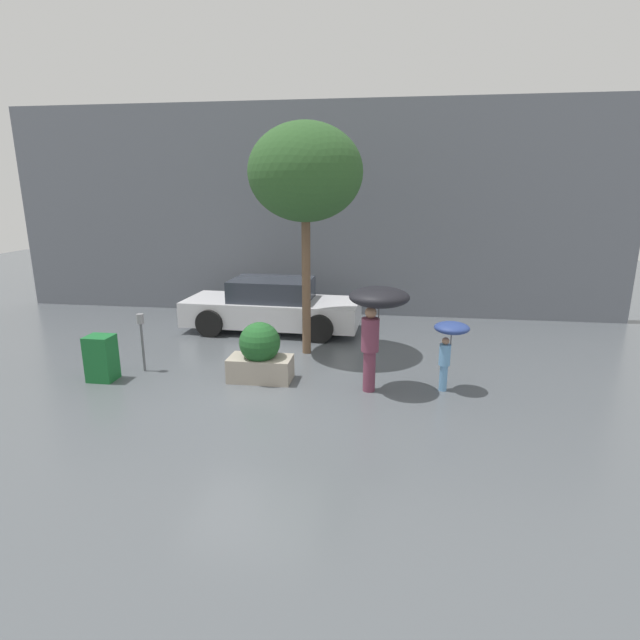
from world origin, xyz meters
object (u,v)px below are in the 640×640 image
object	(u,v)px
person_adult	(377,308)
parking_meter	(141,330)
parked_car_near	(272,307)
newspaper_box	(101,358)
person_child	(450,337)
planter_box	(260,354)
street_tree	(305,173)

from	to	relation	value
person_adult	parking_meter	world-z (taller)	person_adult
parked_car_near	parking_meter	distance (m)	3.88
person_adult	newspaper_box	size ratio (longest dim) A/B	2.17
person_adult	person_child	world-z (taller)	person_adult
planter_box	street_tree	distance (m)	3.89
person_adult	newspaper_box	world-z (taller)	person_adult
planter_box	parking_meter	distance (m)	2.52
street_tree	newspaper_box	bearing A→B (deg)	-148.72
parking_meter	newspaper_box	world-z (taller)	parking_meter
person_child	newspaper_box	world-z (taller)	person_child
person_child	newspaper_box	size ratio (longest dim) A/B	1.46
parking_meter	newspaper_box	distance (m)	0.92
planter_box	parking_meter	world-z (taller)	parking_meter
person_adult	street_tree	bearing A→B (deg)	118.49
parked_car_near	parking_meter	xyz separation A→B (m)	(-1.91, -3.37, 0.23)
parked_car_near	newspaper_box	distance (m)	4.67
planter_box	person_child	distance (m)	3.59
person_child	parked_car_near	distance (m)	5.47
person_adult	person_child	distance (m)	1.44
parking_meter	newspaper_box	bearing A→B (deg)	-133.91
planter_box	parking_meter	size ratio (longest dim) A/B	1.01
newspaper_box	parking_meter	bearing A→B (deg)	46.09
parked_car_near	person_adult	bearing A→B (deg)	-140.82
person_adult	parked_car_near	bearing A→B (deg)	116.65
planter_box	person_child	world-z (taller)	person_child
planter_box	street_tree	bearing A→B (deg)	71.20
planter_box	newspaper_box	distance (m)	3.09
person_child	parking_meter	xyz separation A→B (m)	(-6.05, 0.18, -0.16)
planter_box	newspaper_box	size ratio (longest dim) A/B	1.36
parked_car_near	street_tree	world-z (taller)	street_tree
planter_box	newspaper_box	world-z (taller)	planter_box
newspaper_box	street_tree	bearing A→B (deg)	31.28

